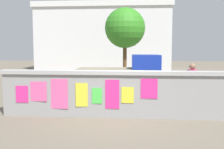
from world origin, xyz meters
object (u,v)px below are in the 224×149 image
at_px(person_walking, 192,82).
at_px(tree_roadside, 125,28).
at_px(motorcycle, 194,88).
at_px(bicycle_near, 182,84).
at_px(auto_rickshaw_truck, 123,76).

distance_m(person_walking, tree_roadside, 9.79).
height_order(motorcycle, bicycle_near, bicycle_near).
relative_size(auto_rickshaw_truck, tree_roadside, 0.75).
distance_m(auto_rickshaw_truck, person_walking, 3.49).
relative_size(bicycle_near, person_walking, 1.06).
height_order(person_walking, tree_roadside, tree_roadside).
bearing_deg(person_walking, auto_rickshaw_truck, 135.78).
bearing_deg(person_walking, bicycle_near, 84.90).
distance_m(motorcycle, tree_roadside, 8.17).
height_order(auto_rickshaw_truck, tree_roadside, tree_roadside).
bearing_deg(motorcycle, person_walking, -103.38).
distance_m(motorcycle, bicycle_near, 1.93).
relative_size(motorcycle, tree_roadside, 0.39).
bearing_deg(tree_roadside, motorcycle, -64.81).
xyz_separation_m(auto_rickshaw_truck, bicycle_near, (2.87, 1.70, -0.54)).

